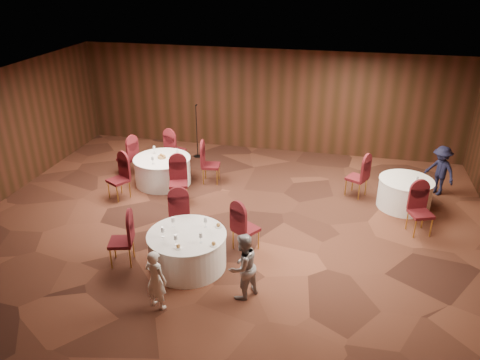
% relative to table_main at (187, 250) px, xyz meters
% --- Properties ---
extents(ground, '(12.00, 12.00, 0.00)m').
position_rel_table_main_xyz_m(ground, '(0.44, 1.71, -0.38)').
color(ground, black).
rests_on(ground, ground).
extents(room_shell, '(12.00, 12.00, 12.00)m').
position_rel_table_main_xyz_m(room_shell, '(0.44, 1.71, 1.59)').
color(room_shell, silver).
rests_on(room_shell, ground).
extents(table_main, '(1.57, 1.57, 0.74)m').
position_rel_table_main_xyz_m(table_main, '(0.00, 0.00, 0.00)').
color(table_main, white).
rests_on(table_main, ground).
extents(table_left, '(1.54, 1.54, 0.74)m').
position_rel_table_main_xyz_m(table_left, '(-1.90, 3.54, 0.00)').
color(table_left, white).
rests_on(table_left, ground).
extents(table_right, '(1.31, 1.31, 0.74)m').
position_rel_table_main_xyz_m(table_right, '(4.44, 3.57, 0.00)').
color(table_right, white).
rests_on(table_right, ground).
extents(chairs_main, '(3.01, 2.06, 1.00)m').
position_rel_table_main_xyz_m(chairs_main, '(-0.30, 0.62, 0.12)').
color(chairs_main, '#3F0C17').
rests_on(chairs_main, ground).
extents(chairs_left, '(3.06, 2.99, 1.00)m').
position_rel_table_main_xyz_m(chairs_left, '(-1.89, 3.51, 0.12)').
color(chairs_left, '#3F0C17').
rests_on(chairs_left, ground).
extents(chairs_right, '(2.08, 2.28, 1.00)m').
position_rel_table_main_xyz_m(chairs_right, '(3.97, 3.15, 0.12)').
color(chairs_right, '#3F0C17').
rests_on(chairs_right, ground).
extents(tabletop_main, '(1.15, 1.06, 0.22)m').
position_rel_table_main_xyz_m(tabletop_main, '(0.15, -0.08, 0.47)').
color(tabletop_main, silver).
rests_on(tabletop_main, table_main).
extents(tabletop_left, '(0.78, 0.76, 0.22)m').
position_rel_table_main_xyz_m(tabletop_left, '(-1.90, 3.53, 0.45)').
color(tabletop_left, silver).
rests_on(tabletop_left, table_left).
extents(tabletop_right, '(0.08, 0.08, 0.22)m').
position_rel_table_main_xyz_m(tabletop_right, '(4.63, 3.33, 0.52)').
color(tabletop_right, silver).
rests_on(tabletop_right, table_right).
extents(mic_stand, '(0.24, 0.24, 1.67)m').
position_rel_table_main_xyz_m(mic_stand, '(-1.55, 5.56, 0.12)').
color(mic_stand, black).
rests_on(mic_stand, ground).
extents(woman_a, '(0.49, 0.40, 1.17)m').
position_rel_table_main_xyz_m(woman_a, '(-0.13, -1.29, 0.21)').
color(woman_a, white).
rests_on(woman_a, ground).
extents(woman_b, '(0.76, 0.80, 1.29)m').
position_rel_table_main_xyz_m(woman_b, '(1.28, -0.66, 0.27)').
color(woman_b, '#A3A3A8').
rests_on(woman_b, ground).
extents(man_c, '(0.95, 0.96, 1.32)m').
position_rel_table_main_xyz_m(man_c, '(5.36, 4.52, 0.29)').
color(man_c, black).
rests_on(man_c, ground).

